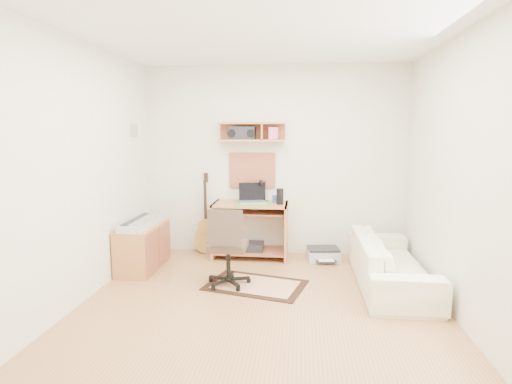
# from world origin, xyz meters

# --- Properties ---
(floor) EXTENTS (3.60, 4.00, 0.01)m
(floor) POSITION_xyz_m (0.00, 0.00, -0.01)
(floor) COLOR #AA7947
(floor) RESTS_ON ground
(ceiling) EXTENTS (3.60, 4.00, 0.01)m
(ceiling) POSITION_xyz_m (0.00, 0.00, 2.60)
(ceiling) COLOR white
(ceiling) RESTS_ON ground
(back_wall) EXTENTS (3.60, 0.01, 2.60)m
(back_wall) POSITION_xyz_m (0.00, 2.00, 1.30)
(back_wall) COLOR beige
(back_wall) RESTS_ON ground
(left_wall) EXTENTS (0.01, 4.00, 2.60)m
(left_wall) POSITION_xyz_m (-1.80, 0.00, 1.30)
(left_wall) COLOR beige
(left_wall) RESTS_ON ground
(right_wall) EXTENTS (0.01, 4.00, 2.60)m
(right_wall) POSITION_xyz_m (1.80, 0.00, 1.30)
(right_wall) COLOR beige
(right_wall) RESTS_ON ground
(wall_shelf) EXTENTS (0.90, 0.25, 0.26)m
(wall_shelf) POSITION_xyz_m (-0.30, 1.88, 1.70)
(wall_shelf) COLOR #B77840
(wall_shelf) RESTS_ON back_wall
(cork_board) EXTENTS (0.64, 0.03, 0.49)m
(cork_board) POSITION_xyz_m (-0.30, 1.98, 1.17)
(cork_board) COLOR tan
(cork_board) RESTS_ON back_wall
(wall_photo) EXTENTS (0.02, 0.20, 0.15)m
(wall_photo) POSITION_xyz_m (-1.79, 1.50, 1.72)
(wall_photo) COLOR #4C8CBF
(wall_photo) RESTS_ON left_wall
(desk) EXTENTS (1.00, 0.55, 0.75)m
(desk) POSITION_xyz_m (-0.30, 1.73, 0.38)
(desk) COLOR #B77840
(desk) RESTS_ON floor
(laptop) EXTENTS (0.41, 0.41, 0.27)m
(laptop) POSITION_xyz_m (-0.27, 1.71, 0.89)
(laptop) COLOR silver
(laptop) RESTS_ON desk
(speaker) EXTENTS (0.09, 0.09, 0.21)m
(speaker) POSITION_xyz_m (0.10, 1.68, 0.86)
(speaker) COLOR black
(speaker) RESTS_ON desk
(desk_lamp) EXTENTS (0.10, 0.10, 0.30)m
(desk_lamp) POSITION_xyz_m (-0.11, 1.87, 0.90)
(desk_lamp) COLOR black
(desk_lamp) RESTS_ON desk
(pencil_cup) EXTENTS (0.07, 0.07, 0.09)m
(pencil_cup) POSITION_xyz_m (0.02, 1.83, 0.80)
(pencil_cup) COLOR #33479B
(pencil_cup) RESTS_ON desk
(boombox) EXTENTS (0.35, 0.16, 0.18)m
(boombox) POSITION_xyz_m (-0.43, 1.87, 1.68)
(boombox) COLOR black
(boombox) RESTS_ON wall_shelf
(rug) EXTENTS (1.20, 0.95, 0.01)m
(rug) POSITION_xyz_m (-0.11, 0.66, 0.01)
(rug) COLOR beige
(rug) RESTS_ON floor
(task_chair) EXTENTS (0.46, 0.46, 0.90)m
(task_chair) POSITION_xyz_m (-0.42, 0.64, 0.45)
(task_chair) COLOR #392C21
(task_chair) RESTS_ON floor
(cabinet) EXTENTS (0.40, 0.90, 0.55)m
(cabinet) POSITION_xyz_m (-1.58, 1.11, 0.28)
(cabinet) COLOR #B77840
(cabinet) RESTS_ON floor
(music_keyboard) EXTENTS (0.28, 0.89, 0.08)m
(music_keyboard) POSITION_xyz_m (-1.58, 1.11, 0.59)
(music_keyboard) COLOR #B2B5BA
(music_keyboard) RESTS_ON cabinet
(guitar) EXTENTS (0.33, 0.25, 1.14)m
(guitar) POSITION_xyz_m (-0.96, 1.86, 0.57)
(guitar) COLOR #B78838
(guitar) RESTS_ON floor
(waste_basket) EXTENTS (0.28, 0.28, 0.31)m
(waste_basket) POSITION_xyz_m (-1.65, 1.20, 0.15)
(waste_basket) COLOR white
(waste_basket) RESTS_ON floor
(printer) EXTENTS (0.46, 0.38, 0.16)m
(printer) POSITION_xyz_m (0.68, 1.70, 0.09)
(printer) COLOR #A5A8AA
(printer) RESTS_ON floor
(sofa) EXTENTS (0.53, 1.83, 0.72)m
(sofa) POSITION_xyz_m (1.38, 0.86, 0.36)
(sofa) COLOR beige
(sofa) RESTS_ON floor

